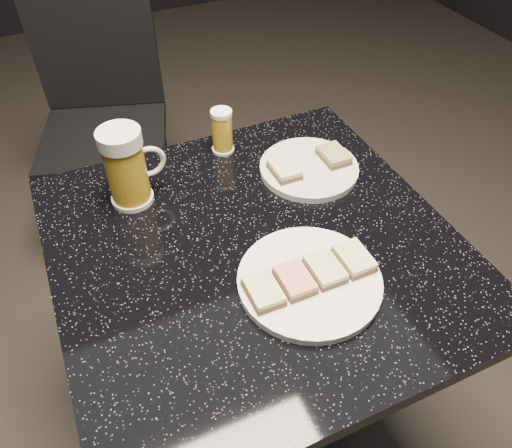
{
  "coord_description": "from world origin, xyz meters",
  "views": [
    {
      "loc": [
        -0.25,
        -0.56,
        1.4
      ],
      "look_at": [
        0.0,
        0.0,
        0.8
      ],
      "focal_mm": 35.0,
      "sensor_mm": 36.0,
      "label": 1
    }
  ],
  "objects_px": {
    "plate_small": "(309,168)",
    "beer_mug": "(127,167)",
    "plate_large": "(309,281)",
    "beer_tumbler": "(222,131)",
    "chair": "(103,115)",
    "table": "(256,322)"
  },
  "relations": [
    {
      "from": "beer_tumbler",
      "to": "plate_large",
      "type": "bearing_deg",
      "value": -90.98
    },
    {
      "from": "plate_large",
      "to": "chair",
      "type": "height_order",
      "value": "chair"
    },
    {
      "from": "plate_small",
      "to": "beer_mug",
      "type": "distance_m",
      "value": 0.37
    },
    {
      "from": "plate_large",
      "to": "beer_mug",
      "type": "xyz_separation_m",
      "value": [
        -0.21,
        0.33,
        0.07
      ]
    },
    {
      "from": "table",
      "to": "chair",
      "type": "bearing_deg",
      "value": 97.38
    },
    {
      "from": "plate_small",
      "to": "beer_tumbler",
      "type": "height_order",
      "value": "beer_tumbler"
    },
    {
      "from": "beer_mug",
      "to": "beer_tumbler",
      "type": "relative_size",
      "value": 1.61
    },
    {
      "from": "plate_large",
      "to": "chair",
      "type": "relative_size",
      "value": 0.27
    },
    {
      "from": "table",
      "to": "beer_mug",
      "type": "height_order",
      "value": "beer_mug"
    },
    {
      "from": "table",
      "to": "chair",
      "type": "xyz_separation_m",
      "value": [
        -0.12,
        0.96,
        -0.01
      ]
    },
    {
      "from": "beer_mug",
      "to": "beer_tumbler",
      "type": "xyz_separation_m",
      "value": [
        0.22,
        0.08,
        -0.03
      ]
    },
    {
      "from": "plate_small",
      "to": "chair",
      "type": "bearing_deg",
      "value": 110.8
    },
    {
      "from": "plate_large",
      "to": "table",
      "type": "xyz_separation_m",
      "value": [
        -0.04,
        0.12,
        -0.25
      ]
    },
    {
      "from": "table",
      "to": "beer_tumbler",
      "type": "relative_size",
      "value": 7.65
    },
    {
      "from": "table",
      "to": "beer_tumbler",
      "type": "height_order",
      "value": "beer_tumbler"
    },
    {
      "from": "beer_tumbler",
      "to": "chair",
      "type": "relative_size",
      "value": 0.11
    },
    {
      "from": "beer_tumbler",
      "to": "beer_mug",
      "type": "bearing_deg",
      "value": -159.96
    },
    {
      "from": "plate_small",
      "to": "beer_mug",
      "type": "relative_size",
      "value": 1.29
    },
    {
      "from": "beer_mug",
      "to": "chair",
      "type": "distance_m",
      "value": 0.82
    },
    {
      "from": "plate_large",
      "to": "beer_tumbler",
      "type": "xyz_separation_m",
      "value": [
        0.01,
        0.4,
        0.04
      ]
    },
    {
      "from": "plate_small",
      "to": "beer_tumbler",
      "type": "xyz_separation_m",
      "value": [
        -0.14,
        0.14,
        0.04
      ]
    },
    {
      "from": "plate_large",
      "to": "table",
      "type": "height_order",
      "value": "plate_large"
    }
  ]
}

